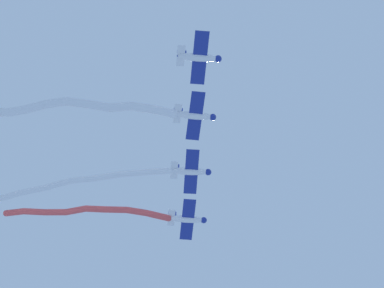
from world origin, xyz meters
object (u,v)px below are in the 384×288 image
Objects in this scene: airplane_left_wing at (195,116)px; airplane_slot at (187,219)px; airplane_right_wing at (191,171)px; airplane_lead at (199,57)px.

airplane_left_wing is 14.54m from airplane_slot.
airplane_slot is at bearing 90.06° from airplane_right_wing.
airplane_left_wing reaches higher than airplane_lead.
airplane_right_wing is at bearing 87.02° from airplane_left_wing.
airplane_left_wing is 7.27m from airplane_right_wing.
airplane_slot is (3.77, -21.48, 0.30)m from airplane_lead.
airplane_slot reaches higher than airplane_lead.
airplane_slot is at bearing 87.02° from airplane_left_wing.
airplane_right_wing is 1.00× the size of airplane_slot.
airplane_lead is at bearing -92.98° from airplane_left_wing.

